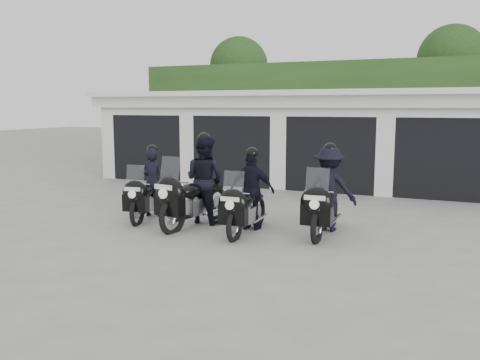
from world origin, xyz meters
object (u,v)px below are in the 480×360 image
at_px(police_bike_d, 327,193).
at_px(police_bike_b, 199,185).
at_px(police_bike_a, 148,189).
at_px(police_bike_c, 249,195).

bearing_deg(police_bike_d, police_bike_b, -173.07).
height_order(police_bike_a, police_bike_c, police_bike_c).
xyz_separation_m(police_bike_a, police_bike_b, (1.30, -0.05, 0.18)).
distance_m(police_bike_a, police_bike_c, 2.52).
distance_m(police_bike_b, police_bike_c, 1.23).
bearing_deg(police_bike_c, police_bike_b, 171.27).
height_order(police_bike_a, police_bike_d, police_bike_d).
distance_m(police_bike_b, police_bike_d, 2.69).
xyz_separation_m(police_bike_b, police_bike_c, (1.21, -0.15, -0.11)).
xyz_separation_m(police_bike_c, police_bike_d, (1.45, 0.54, 0.05)).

